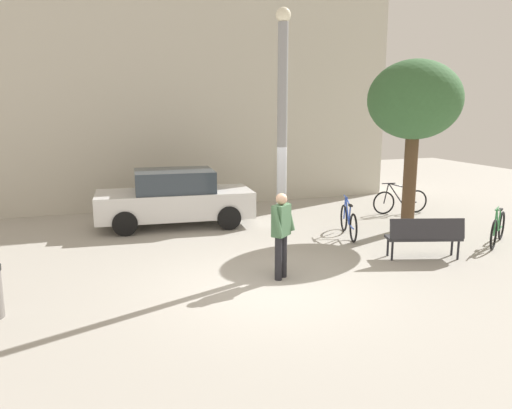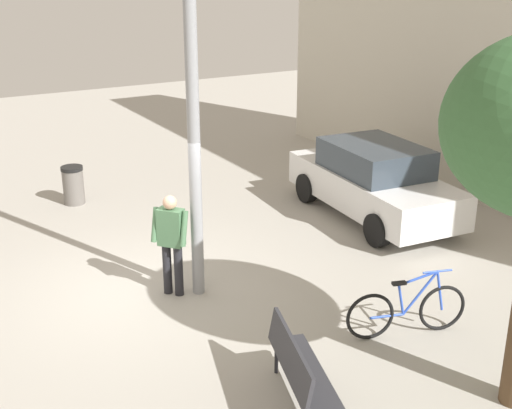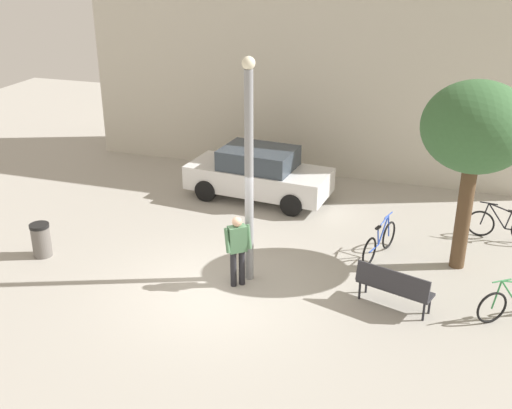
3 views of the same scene
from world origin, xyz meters
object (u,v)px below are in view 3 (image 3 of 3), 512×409
person_by_lamppost (237,246)px  parked_car_white (259,174)px  bicycle_black (503,226)px  lamppost (249,169)px  plaza_tree (476,129)px  bicycle_blue (380,242)px  trash_bin (41,240)px  park_bench (394,285)px

person_by_lamppost → parked_car_white: person_by_lamppost is taller
bicycle_black → lamppost: bearing=-145.0°
bicycle_black → parked_car_white: (-6.82, 0.73, 0.39)m
person_by_lamppost → bicycle_black: 7.13m
person_by_lamppost → parked_car_white: (-1.12, 4.98, -0.19)m
person_by_lamppost → bicycle_black: (5.70, 4.25, -0.58)m
plaza_tree → bicycle_blue: size_ratio=2.54×
person_by_lamppost → bicycle_blue: 3.73m
person_by_lamppost → trash_bin: size_ratio=1.98×
lamppost → trash_bin: size_ratio=5.96×
park_bench → bicycle_blue: bearing=104.6°
person_by_lamppost → bicycle_blue: size_ratio=0.96×
parked_car_white → person_by_lamppost: bearing=-77.3°
lamppost → bicycle_black: lamppost is taller
person_by_lamppost → bicycle_black: person_by_lamppost is taller
lamppost → person_by_lamppost: size_ratio=3.02×
park_bench → bicycle_blue: bicycle_blue is taller
bicycle_black → bicycle_blue: (-2.88, -1.88, 0.00)m
bicycle_blue → plaza_tree: bearing=2.2°
bicycle_blue → parked_car_white: bearing=146.4°
bicycle_black → person_by_lamppost: bearing=-143.3°
lamppost → person_by_lamppost: 1.75m
parked_car_white → trash_bin: parked_car_white is taller
bicycle_blue → trash_bin: size_ratio=2.06×
plaza_tree → parked_car_white: size_ratio=1.02×
park_bench → bicycle_black: bicycle_black is taller
bicycle_blue → trash_bin: bicycle_blue is taller
person_by_lamppost → park_bench: bearing=2.1°
bicycle_blue → lamppost: bearing=-143.2°
parked_car_white → park_bench: bearing=-47.1°
park_bench → bicycle_blue: size_ratio=0.96×
lamppost → bicycle_blue: bearing=36.8°
lamppost → plaza_tree: (4.50, 2.07, 0.70)m
lamppost → plaza_tree: lamppost is taller
park_bench → trash_bin: 8.43m
park_bench → bicycle_black: size_ratio=0.93×
park_bench → trash_bin: (-8.42, -0.29, -0.12)m
park_bench → person_by_lamppost: bearing=-177.9°
park_bench → plaza_tree: size_ratio=0.38×
park_bench → trash_bin: park_bench is taller
park_bench → plaza_tree: (1.25, 2.32, 2.82)m
bicycle_black → parked_car_white: bearing=173.9°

